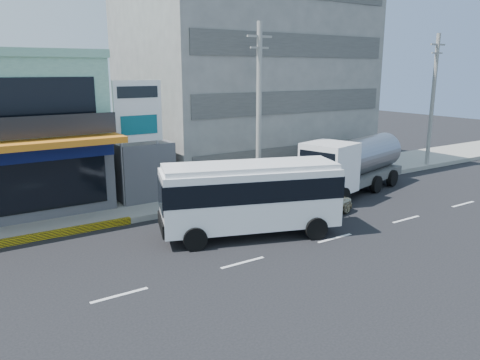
# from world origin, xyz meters

# --- Properties ---
(ground) EXTENTS (120.00, 120.00, 0.00)m
(ground) POSITION_xyz_m (0.00, 0.00, 0.00)
(ground) COLOR black
(ground) RESTS_ON ground
(sidewalk) EXTENTS (70.00, 5.00, 0.30)m
(sidewalk) POSITION_xyz_m (5.00, 9.50, 0.15)
(sidewalk) COLOR gray
(sidewalk) RESTS_ON ground
(concrete_building) EXTENTS (16.00, 12.00, 14.00)m
(concrete_building) POSITION_xyz_m (10.00, 15.00, 7.00)
(concrete_building) COLOR gray
(concrete_building) RESTS_ON ground
(gap_structure) EXTENTS (3.00, 6.00, 3.50)m
(gap_structure) POSITION_xyz_m (0.00, 12.00, 1.75)
(gap_structure) COLOR #4F4F54
(gap_structure) RESTS_ON ground
(satellite_dish) EXTENTS (1.50, 1.50, 0.15)m
(satellite_dish) POSITION_xyz_m (0.00, 11.00, 3.58)
(satellite_dish) COLOR slate
(satellite_dish) RESTS_ON gap_structure
(billboard) EXTENTS (2.60, 0.18, 6.90)m
(billboard) POSITION_xyz_m (-0.50, 9.20, 4.93)
(billboard) COLOR gray
(billboard) RESTS_ON ground
(utility_pole_near) EXTENTS (1.60, 0.30, 10.00)m
(utility_pole_near) POSITION_xyz_m (6.00, 7.40, 5.15)
(utility_pole_near) COLOR #999993
(utility_pole_near) RESTS_ON ground
(utility_pole_far) EXTENTS (1.60, 0.30, 10.00)m
(utility_pole_far) POSITION_xyz_m (22.00, 7.40, 5.15)
(utility_pole_far) COLOR #999993
(utility_pole_far) RESTS_ON ground
(minibus) EXTENTS (8.42, 5.02, 3.36)m
(minibus) POSITION_xyz_m (2.02, 2.46, 2.00)
(minibus) COLOR white
(minibus) RESTS_ON ground
(sedan) EXTENTS (4.54, 2.63, 1.45)m
(sedan) POSITION_xyz_m (6.63, 2.78, 0.73)
(sedan) COLOR #BFB892
(sedan) RESTS_ON ground
(tanker_truck) EXTENTS (8.94, 4.56, 3.39)m
(tanker_truck) POSITION_xyz_m (11.64, 5.42, 1.82)
(tanker_truck) COLOR white
(tanker_truck) RESTS_ON ground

